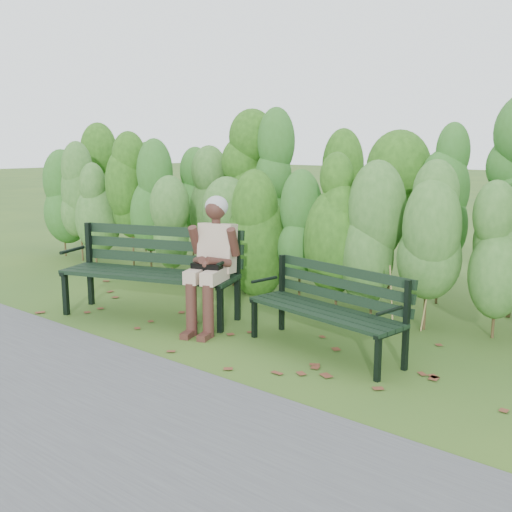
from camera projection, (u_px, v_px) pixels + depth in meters
The scene contains 7 objects.
ground at pixel (234, 334), 6.03m from camera, with size 80.00×80.00×0.00m, color #325420.
footpath at pixel (34, 406), 4.37m from camera, with size 60.00×2.50×0.01m, color #474749.
hedge_band at pixel (336, 197), 7.21m from camera, with size 11.04×1.67×2.42m.
leaf_litter at pixel (252, 342), 5.78m from camera, with size 5.75×2.07×0.01m.
bench_left at pixel (154, 264), 6.61m from camera, with size 2.07×1.26×0.98m.
bench_right at pixel (331, 302), 5.47m from camera, with size 1.63×0.75×0.78m.
seated_woman at pixel (212, 254), 6.12m from camera, with size 0.59×0.82×1.36m.
Camera 1 is at (3.85, -4.32, 1.89)m, focal length 42.00 mm.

